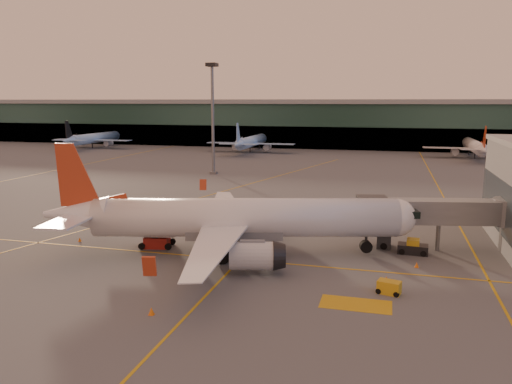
% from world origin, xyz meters
% --- Properties ---
extents(ground, '(600.00, 600.00, 0.00)m').
position_xyz_m(ground, '(0.00, 0.00, 0.00)').
color(ground, '#4C4F54').
rests_on(ground, ground).
extents(taxi_markings, '(100.12, 173.00, 0.01)m').
position_xyz_m(taxi_markings, '(-7.32, 44.49, 0.01)').
color(taxi_markings, '#C79412').
rests_on(taxi_markings, ground).
extents(terminal, '(400.00, 20.00, 17.60)m').
position_xyz_m(terminal, '(0.00, 141.79, 8.76)').
color(terminal, '#19382D').
rests_on(terminal, ground).
extents(mast_west_near, '(2.40, 2.40, 25.60)m').
position_xyz_m(mast_west_near, '(-20.00, 66.00, 14.86)').
color(mast_west_near, slate).
rests_on(mast_west_near, ground).
extents(distant_aircraft_row, '(290.00, 34.00, 13.00)m').
position_xyz_m(distant_aircraft_row, '(-21.00, 118.00, 0.00)').
color(distant_aircraft_row, '#97C4FD').
rests_on(distant_aircraft_row, ground).
extents(main_airplane, '(40.89, 37.27, 12.53)m').
position_xyz_m(main_airplane, '(3.70, 6.64, 4.07)').
color(main_airplane, white).
rests_on(main_airplane, ground).
extents(jet_bridge, '(19.68, 6.98, 6.10)m').
position_xyz_m(jet_bridge, '(27.27, 14.70, 4.21)').
color(jet_bridge, slate).
rests_on(jet_bridge, ground).
extents(catering_truck, '(5.36, 3.10, 3.91)m').
position_xyz_m(catering_truck, '(-6.05, 7.05, 2.22)').
color(catering_truck, maroon).
rests_on(catering_truck, ground).
extents(gpu_cart, '(2.28, 1.70, 1.19)m').
position_xyz_m(gpu_cart, '(20.69, -0.80, 0.58)').
color(gpu_cart, gold).
rests_on(gpu_cart, ground).
extents(pushback_tug, '(3.40, 2.00, 1.69)m').
position_xyz_m(pushback_tug, '(23.23, 12.22, 0.69)').
color(pushback_tug, black).
rests_on(pushback_tug, ground).
extents(cone_nose, '(0.44, 0.44, 0.56)m').
position_xyz_m(cone_nose, '(23.45, 7.39, 0.27)').
color(cone_nose, orange).
rests_on(cone_nose, ground).
extents(cone_tail, '(0.40, 0.40, 0.51)m').
position_xyz_m(cone_tail, '(-16.16, 6.84, 0.25)').
color(cone_tail, orange).
rests_on(cone_tail, ground).
extents(cone_wing_right, '(0.50, 0.50, 0.64)m').
position_xyz_m(cone_wing_right, '(2.18, -10.40, 0.31)').
color(cone_wing_right, orange).
rests_on(cone_wing_right, ground).
extents(cone_wing_left, '(0.50, 0.50, 0.64)m').
position_xyz_m(cone_wing_left, '(1.67, 24.85, 0.31)').
color(cone_wing_left, orange).
rests_on(cone_wing_left, ground).
extents(cone_fwd, '(0.47, 0.47, 0.60)m').
position_xyz_m(cone_fwd, '(20.44, 2.10, 0.29)').
color(cone_fwd, orange).
rests_on(cone_fwd, ground).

